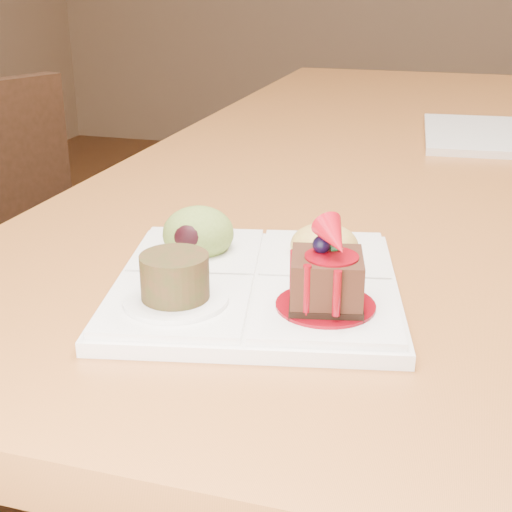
# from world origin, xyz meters

# --- Properties ---
(dining_table) EXTENTS (1.00, 1.80, 0.75)m
(dining_table) POSITION_xyz_m (0.00, 0.00, 0.68)
(dining_table) COLOR #A15829
(dining_table) RESTS_ON ground
(chair_left) EXTENTS (0.48, 0.48, 0.84)m
(chair_left) POSITION_xyz_m (-0.73, -0.23, 0.48)
(chair_left) COLOR #321B10
(chair_left) RESTS_ON ground
(sampler_plate) EXTENTS (0.28, 0.28, 0.09)m
(sampler_plate) POSITION_xyz_m (-0.18, -0.65, 0.77)
(sampler_plate) COLOR white
(sampler_plate) RESTS_ON dining_table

